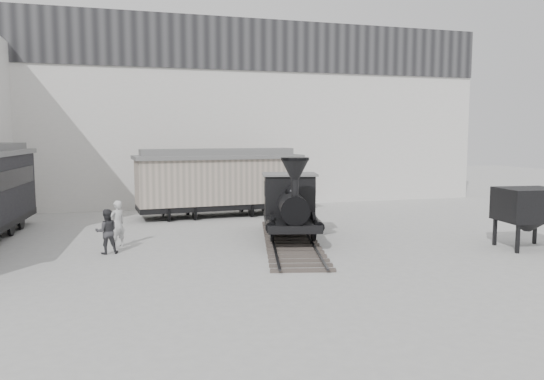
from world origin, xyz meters
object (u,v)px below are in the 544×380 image
object	(u,v)px
coal_hopper	(528,209)
locomotive	(290,209)
boxcar	(219,181)
visitor_a	(117,224)
visitor_b	(107,231)

from	to	relation	value
coal_hopper	locomotive	bearing A→B (deg)	159.32
boxcar	coal_hopper	world-z (taller)	boxcar
visitor_a	boxcar	bearing A→B (deg)	-164.47
boxcar	locomotive	bearing A→B (deg)	-80.29
boxcar	coal_hopper	size ratio (longest dim) A/B	3.86
coal_hopper	visitor_a	bearing A→B (deg)	169.71
boxcar	visitor_b	xyz separation A→B (m)	(-5.50, -7.64, -1.05)
locomotive	boxcar	size ratio (longest dim) A/B	1.10
locomotive	coal_hopper	distance (m)	9.02
visitor_a	visitor_b	xyz separation A→B (m)	(-0.37, -1.06, -0.09)
visitor_b	coal_hopper	size ratio (longest dim) A/B	0.71
locomotive	visitor_a	xyz separation A→B (m)	(-6.77, 0.37, -0.34)
boxcar	visitor_b	world-z (taller)	boxcar
locomotive	boxcar	bearing A→B (deg)	116.97
locomotive	coal_hopper	bearing A→B (deg)	-13.77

